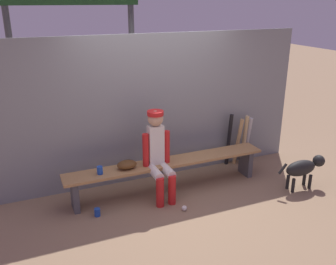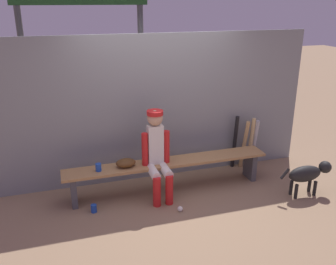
% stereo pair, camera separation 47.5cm
% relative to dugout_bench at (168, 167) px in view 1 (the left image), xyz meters
% --- Properties ---
extents(ground_plane, '(30.00, 30.00, 0.00)m').
position_rel_dugout_bench_xyz_m(ground_plane, '(0.00, 0.00, -0.38)').
color(ground_plane, '#937556').
extents(chainlink_fence, '(4.96, 0.03, 2.26)m').
position_rel_dugout_bench_xyz_m(chainlink_fence, '(0.00, 0.53, 0.75)').
color(chainlink_fence, gray).
rests_on(chainlink_fence, ground_plane).
extents(dugout_bench, '(3.05, 0.36, 0.48)m').
position_rel_dugout_bench_xyz_m(dugout_bench, '(0.00, 0.00, 0.00)').
color(dugout_bench, '#AD7F4C').
rests_on(dugout_bench, ground_plane).
extents(player_seated, '(0.41, 0.55, 1.27)m').
position_rel_dugout_bench_xyz_m(player_seated, '(-0.19, -0.11, 0.31)').
color(player_seated, silver).
rests_on(player_seated, ground_plane).
extents(baseball_glove, '(0.28, 0.20, 0.12)m').
position_rel_dugout_bench_xyz_m(baseball_glove, '(-0.63, 0.00, 0.15)').
color(baseball_glove, '#593819').
rests_on(baseball_glove, dugout_bench).
extents(bat_aluminum_black, '(0.06, 0.15, 0.93)m').
position_rel_dugout_bench_xyz_m(bat_aluminum_black, '(1.31, 0.43, 0.08)').
color(bat_aluminum_black, black).
rests_on(bat_aluminum_black, ground_plane).
extents(bat_wood_tan, '(0.10, 0.20, 0.85)m').
position_rel_dugout_bench_xyz_m(bat_wood_tan, '(1.45, 0.37, 0.04)').
color(bat_wood_tan, tan).
rests_on(bat_wood_tan, ground_plane).
extents(bat_wood_natural, '(0.09, 0.14, 0.89)m').
position_rel_dugout_bench_xyz_m(bat_wood_natural, '(1.57, 0.37, 0.06)').
color(bat_wood_natural, tan).
rests_on(bat_wood_natural, ground_plane).
extents(bat_aluminum_silver, '(0.07, 0.21, 0.85)m').
position_rel_dugout_bench_xyz_m(bat_aluminum_silver, '(1.64, 0.38, 0.04)').
color(bat_aluminum_silver, '#B7B7BC').
rests_on(bat_aluminum_silver, ground_plane).
extents(baseball, '(0.07, 0.07, 0.07)m').
position_rel_dugout_bench_xyz_m(baseball, '(-0.02, -0.62, -0.34)').
color(baseball, white).
rests_on(baseball, ground_plane).
extents(cup_on_ground, '(0.08, 0.08, 0.11)m').
position_rel_dugout_bench_xyz_m(cup_on_ground, '(-1.14, -0.29, -0.33)').
color(cup_on_ground, '#1E47AD').
rests_on(cup_on_ground, ground_plane).
extents(cup_on_bench, '(0.08, 0.08, 0.11)m').
position_rel_dugout_bench_xyz_m(cup_on_bench, '(-1.01, -0.02, 0.15)').
color(cup_on_bench, '#1E47AD').
rests_on(cup_on_bench, dugout_bench).
extents(scoreboard, '(2.45, 0.27, 3.61)m').
position_rel_dugout_bench_xyz_m(scoreboard, '(-0.88, 1.66, 2.18)').
color(scoreboard, '#3F3F42').
rests_on(scoreboard, ground_plane).
extents(dog, '(0.84, 0.20, 0.49)m').
position_rel_dugout_bench_xyz_m(dog, '(1.91, -0.72, -0.04)').
color(dog, black).
rests_on(dog, ground_plane).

